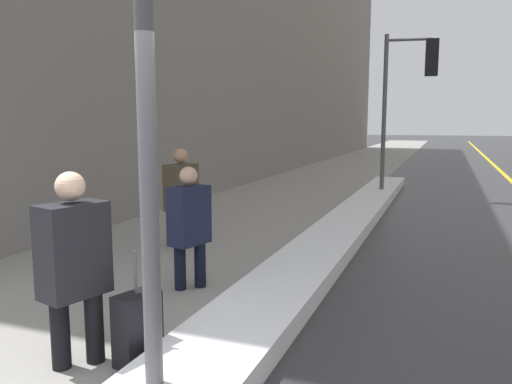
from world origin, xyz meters
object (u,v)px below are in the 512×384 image
object	(u,v)px
traffic_light_near	(412,80)
pedestrian_nearside	(181,193)
rolling_suitcase	(138,329)
pedestrian_trailing	(189,222)
pedestrian_in_glasses	(74,261)

from	to	relation	value
traffic_light_near	pedestrian_nearside	bearing A→B (deg)	-121.63
rolling_suitcase	pedestrian_trailing	bearing A→B (deg)	-148.80
pedestrian_nearside	traffic_light_near	bearing A→B (deg)	171.47
pedestrian_in_glasses	pedestrian_trailing	bearing A→B (deg)	-162.57
traffic_light_near	pedestrian_in_glasses	xyz separation A→B (m)	(-1.80, -10.35, -2.13)
pedestrian_in_glasses	pedestrian_trailing	xyz separation A→B (m)	(-0.06, 1.99, -0.07)
traffic_light_near	pedestrian_nearside	distance (m)	7.52
traffic_light_near	pedestrian_trailing	size ratio (longest dim) A/B	2.86
pedestrian_trailing	pedestrian_in_glasses	bearing A→B (deg)	17.43
traffic_light_near	rolling_suitcase	world-z (taller)	traffic_light_near
pedestrian_in_glasses	pedestrian_nearside	bearing A→B (deg)	-147.07
pedestrian_trailing	pedestrian_nearside	distance (m)	2.10
traffic_light_near	pedestrian_in_glasses	distance (m)	10.71
pedestrian_trailing	rolling_suitcase	xyz separation A→B (m)	(0.50, -1.81, -0.50)
pedestrian_nearside	rolling_suitcase	distance (m)	3.97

